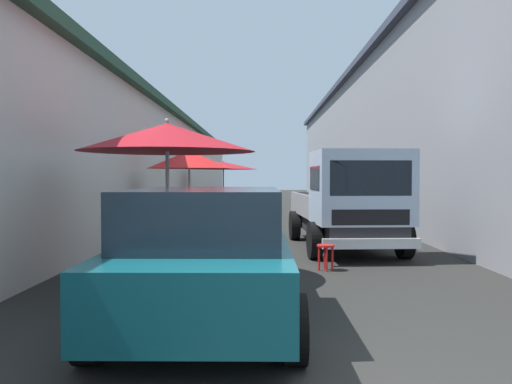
% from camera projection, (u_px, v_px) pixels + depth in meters
% --- Properties ---
extents(ground, '(90.00, 90.00, 0.00)m').
position_uv_depth(ground, '(270.00, 225.00, 17.09)').
color(ground, '#282826').
extents(building_left_whitewash, '(49.80, 7.50, 4.12)m').
position_uv_depth(building_left_whitewash, '(79.00, 164.00, 19.35)').
color(building_left_whitewash, beige).
rests_on(building_left_whitewash, ground).
extents(building_right_concrete, '(49.80, 7.50, 6.17)m').
position_uv_depth(building_right_concrete, '(460.00, 136.00, 19.18)').
color(building_right_concrete, gray).
rests_on(building_right_concrete, ground).
extents(fruit_stall_near_left, '(2.18, 2.18, 2.34)m').
position_uv_depth(fruit_stall_near_left, '(189.00, 170.00, 13.54)').
color(fruit_stall_near_left, '#9E9EA3').
rests_on(fruit_stall_near_left, ground).
extents(fruit_stall_mid_lane, '(2.88, 2.88, 2.29)m').
position_uv_depth(fruit_stall_mid_lane, '(223.00, 171.00, 22.24)').
color(fruit_stall_mid_lane, '#9E9EA3').
rests_on(fruit_stall_mid_lane, ground).
extents(fruit_stall_near_right, '(2.68, 2.68, 2.47)m').
position_uv_depth(fruit_stall_near_right, '(168.00, 153.00, 7.85)').
color(fruit_stall_near_right, '#9E9EA3').
rests_on(fruit_stall_near_right, ground).
extents(hatchback_car, '(3.92, 1.93, 1.45)m').
position_uv_depth(hatchback_car, '(207.00, 254.00, 5.63)').
color(hatchback_car, '#0F4C56').
rests_on(hatchback_car, ground).
extents(delivery_truck, '(5.01, 2.19, 2.08)m').
position_uv_depth(delivery_truck, '(352.00, 203.00, 10.63)').
color(delivery_truck, black).
rests_on(delivery_truck, ground).
extents(vendor_by_crates, '(0.62, 0.24, 1.55)m').
position_uv_depth(vendor_by_crates, '(318.00, 198.00, 17.13)').
color(vendor_by_crates, '#232328').
rests_on(vendor_by_crates, ground).
extents(parked_scooter, '(1.68, 0.52, 1.14)m').
position_uv_depth(parked_scooter, '(343.00, 213.00, 16.07)').
color(parked_scooter, black).
rests_on(parked_scooter, ground).
extents(plastic_stool, '(0.30, 0.30, 0.43)m').
position_uv_depth(plastic_stool, '(326.00, 251.00, 8.73)').
color(plastic_stool, red).
rests_on(plastic_stool, ground).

